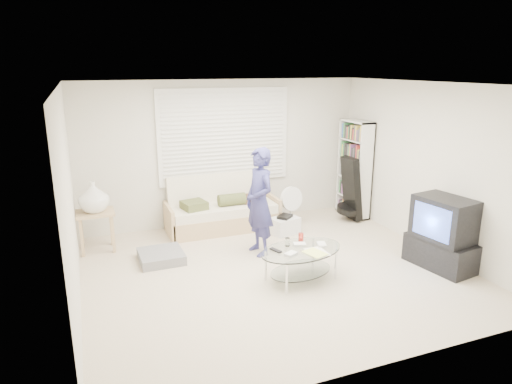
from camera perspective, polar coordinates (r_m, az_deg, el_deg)
name	(u,v)px	position (r m, az deg, el deg)	size (l,w,h in m)	color
ground	(275,271)	(6.36, 2.34, -9.79)	(5.00, 5.00, 0.00)	#BAA791
room_shell	(262,148)	(6.29, 0.77, 5.55)	(5.02, 4.52, 2.51)	beige
window_blinds	(225,136)	(7.90, -3.93, 6.99)	(2.32, 0.08, 1.62)	silver
futon_sofa	(222,212)	(7.83, -4.26, -2.48)	(1.89, 0.76, 0.92)	tan
grey_floor_pillow	(161,256)	(6.77, -11.76, -7.88)	(0.61, 0.61, 0.14)	slate
side_table	(94,200)	(7.15, -19.61, -0.94)	(0.55, 0.44, 1.08)	tan
bookshelf	(354,169)	(8.57, 12.19, 2.83)	(0.28, 0.75, 1.77)	white
guitar_case	(351,193)	(8.34, 11.76, -0.17)	(0.41, 0.42, 1.15)	black
floor_fan	(291,203)	(7.97, 4.38, -1.35)	(0.43, 0.28, 0.70)	white
storage_bin	(285,225)	(7.66, 3.62, -4.15)	(0.52, 0.42, 0.32)	white
tv_unit	(442,234)	(6.79, 22.26, -4.88)	(0.63, 0.99, 1.00)	black
coffee_table	(301,255)	(6.00, 5.68, -7.84)	(1.28, 0.96, 0.55)	silver
standing_person	(259,202)	(6.65, 0.44, -1.25)	(0.58, 0.38, 1.60)	navy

